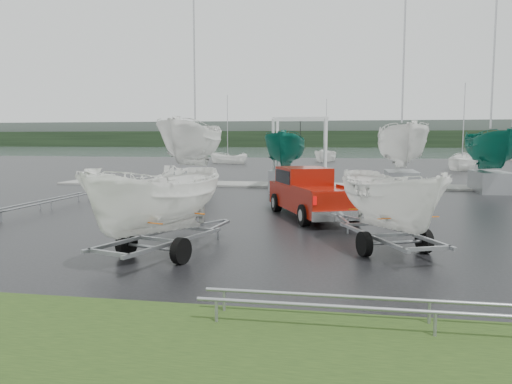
# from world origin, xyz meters

# --- Properties ---
(ground_plane) EXTENTS (120.00, 120.00, 0.00)m
(ground_plane) POSITION_xyz_m (0.00, 0.00, 0.00)
(ground_plane) COLOR black
(ground_plane) RESTS_ON ground
(lake) EXTENTS (300.00, 300.00, 0.00)m
(lake) POSITION_xyz_m (0.00, 100.00, -0.01)
(lake) COLOR slate
(lake) RESTS_ON ground
(grass_verge) EXTENTS (40.00, 40.00, 0.00)m
(grass_verge) POSITION_xyz_m (0.00, -11.00, 0.00)
(grass_verge) COLOR #1F3314
(grass_verge) RESTS_ON ground
(dock) EXTENTS (30.00, 3.00, 0.12)m
(dock) POSITION_xyz_m (0.00, 13.00, 0.05)
(dock) COLOR gray
(dock) RESTS_ON ground
(treeline) EXTENTS (300.00, 8.00, 6.00)m
(treeline) POSITION_xyz_m (0.00, 170.00, 3.00)
(treeline) COLOR black
(treeline) RESTS_ON ground
(far_hill) EXTENTS (300.00, 6.00, 10.00)m
(far_hill) POSITION_xyz_m (0.00, 178.00, 5.00)
(far_hill) COLOR #4C5651
(far_hill) RESTS_ON ground
(pickup_truck) EXTENTS (3.71, 5.55, 1.75)m
(pickup_truck) POSITION_xyz_m (1.45, 1.16, 0.91)
(pickup_truck) COLOR maroon
(pickup_truck) RESTS_ON ground
(trailer_hitched) EXTENTS (2.50, 3.77, 4.68)m
(trailer_hitched) POSITION_xyz_m (3.85, -4.45, 2.55)
(trailer_hitched) COLOR #909398
(trailer_hitched) RESTS_ON ground
(trailer_parked) EXTENTS (2.24, 3.79, 4.99)m
(trailer_parked) POSITION_xyz_m (-1.59, -5.98, 2.71)
(trailer_parked) COLOR #909398
(trailer_parked) RESTS_ON ground
(boat_hoist) EXTENTS (3.30, 2.18, 4.12)m
(boat_hoist) POSITION_xyz_m (0.08, 13.00, 2.67)
(boat_hoist) COLOR silver
(boat_hoist) RESTS_ON ground
(keelboat_0) EXTENTS (2.81, 3.20, 10.99)m
(keelboat_0) POSITION_xyz_m (-5.98, 11.00, 4.48)
(keelboat_0) COLOR #909398
(keelboat_0) RESTS_ON ground
(keelboat_1) EXTENTS (2.13, 3.20, 6.75)m
(keelboat_1) POSITION_xyz_m (-0.54, 11.20, 3.33)
(keelboat_1) COLOR #909398
(keelboat_1) RESTS_ON ground
(keelboat_2) EXTENTS (2.53, 3.20, 10.70)m
(keelboat_2) POSITION_xyz_m (5.75, 11.00, 4.02)
(keelboat_2) COLOR #909398
(keelboat_2) RESTS_ON ground
(keelboat_3) EXTENTS (2.22, 3.20, 10.39)m
(keelboat_3) POSITION_xyz_m (10.39, 11.30, 3.51)
(keelboat_3) COLOR #909398
(keelboat_3) RESTS_ON ground
(mast_rack_0) EXTENTS (0.56, 6.50, 0.06)m
(mast_rack_0) POSITION_xyz_m (-9.00, 1.00, 0.35)
(mast_rack_0) COLOR #909398
(mast_rack_0) RESTS_ON ground
(mast_rack_2) EXTENTS (7.00, 0.56, 0.06)m
(mast_rack_2) POSITION_xyz_m (4.00, -9.50, 0.35)
(mast_rack_2) COLOR #909398
(mast_rack_2) RESTS_ON ground
(moored_boat_0) EXTENTS (2.82, 2.79, 10.77)m
(moored_boat_0) POSITION_xyz_m (-10.85, 40.43, 0.01)
(moored_boat_0) COLOR white
(moored_boat_0) RESTS_ON ground
(moored_boat_1) EXTENTS (2.72, 2.77, 11.11)m
(moored_boat_1) POSITION_xyz_m (0.35, 48.21, 0.01)
(moored_boat_1) COLOR white
(moored_boat_1) RESTS_ON ground
(moored_boat_2) EXTENTS (3.01, 3.05, 11.13)m
(moored_boat_2) POSITION_xyz_m (13.51, 32.17, 0.01)
(moored_boat_2) COLOR white
(moored_boat_2) RESTS_ON ground
(moored_boat_3) EXTENTS (3.38, 3.36, 11.22)m
(moored_boat_3) POSITION_xyz_m (24.99, 56.08, 0.01)
(moored_boat_3) COLOR white
(moored_boat_3) RESTS_ON ground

